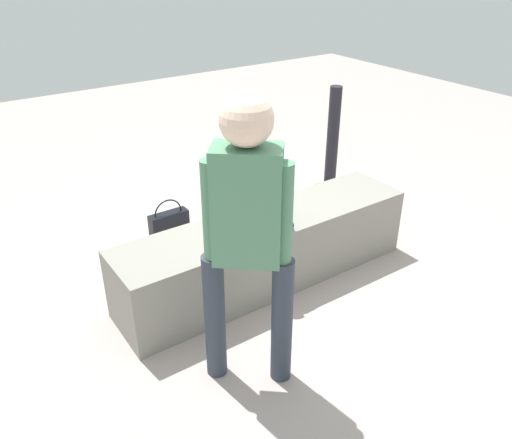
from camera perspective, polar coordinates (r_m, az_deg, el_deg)
name	(u,v)px	position (r m, az deg, el deg)	size (l,w,h in m)	color
ground_plane	(266,280)	(3.79, 1.13, -6.61)	(12.00, 12.00, 0.00)	#A69792
concrete_ledge	(267,250)	(3.65, 1.17, -3.39)	(2.17, 0.50, 0.50)	gray
child_seated	(265,193)	(3.40, 0.94, 2.93)	(0.28, 0.33, 0.48)	#16244F
adult_standing	(247,224)	(2.50, -0.96, -0.50)	(0.39, 0.36, 1.61)	#2D3441
cake_plate	(229,228)	(3.38, -2.92, -0.91)	(0.22, 0.22, 0.07)	#E0594C
gift_bag	(279,180)	(4.91, 2.57, 4.32)	(0.23, 0.10, 0.38)	#59C6B2
railing_post	(331,156)	(4.94, 8.24, 6.84)	(0.36, 0.36, 1.04)	black
water_bottle_near_gift	(317,207)	(4.58, 6.68, 1.38)	(0.07, 0.07, 0.24)	silver
party_cup_red	(115,291)	(3.73, -15.19, -7.51)	(0.08, 0.08, 0.10)	red
cake_box_white	(239,224)	(4.40, -1.86, -0.44)	(0.32, 0.27, 0.10)	white
handbag_black_leather	(169,223)	(4.34, -9.49, -0.40)	(0.33, 0.10, 0.33)	black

